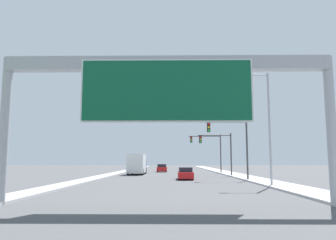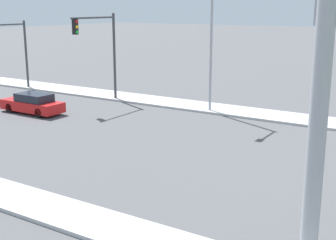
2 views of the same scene
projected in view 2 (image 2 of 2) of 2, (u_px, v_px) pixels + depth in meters
The scene contains 4 objects.
car_mid_left at pixel (33, 104), 32.27m from camera, with size 1.70×4.70×1.39m.
traffic_light_near_intersection at pixel (102, 43), 34.75m from camera, with size 4.67×0.32×6.71m.
traffic_light_mid_block at pixel (11, 44), 39.94m from camera, with size 4.76×0.32×6.00m.
street_lamp_right at pixel (209, 30), 31.16m from camera, with size 2.63×0.28×9.75m.
Camera 2 is at (-19.95, 15.06, 7.22)m, focal length 50.00 mm.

